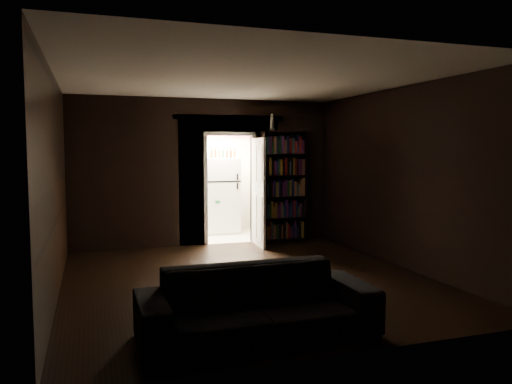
% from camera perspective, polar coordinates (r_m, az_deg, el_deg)
% --- Properties ---
extents(ground, '(5.50, 5.50, 0.00)m').
position_cam_1_polar(ground, '(7.17, -0.94, -9.94)').
color(ground, black).
rests_on(ground, ground).
extents(room_walls, '(5.02, 5.61, 2.84)m').
position_cam_1_polar(room_walls, '(7.96, -3.35, 3.79)').
color(room_walls, black).
rests_on(room_walls, ground).
extents(kitchen_alcove, '(2.20, 1.80, 2.60)m').
position_cam_1_polar(kitchen_alcove, '(10.81, -4.59, 1.55)').
color(kitchen_alcove, '#B2A89B').
rests_on(kitchen_alcove, ground).
extents(sofa, '(2.32, 1.02, 0.89)m').
position_cam_1_polar(sofa, '(4.96, 0.21, -11.37)').
color(sofa, black).
rests_on(sofa, ground).
extents(bookshelf, '(0.92, 0.38, 2.20)m').
position_cam_1_polar(bookshelf, '(9.92, 3.16, 0.63)').
color(bookshelf, black).
rests_on(bookshelf, ground).
extents(refrigerator, '(0.89, 0.85, 1.65)m').
position_cam_1_polar(refrigerator, '(11.03, -4.07, -0.38)').
color(refrigerator, white).
rests_on(refrigerator, ground).
extents(door, '(0.11, 0.85, 2.05)m').
position_cam_1_polar(door, '(9.45, 0.29, -0.03)').
color(door, white).
rests_on(door, ground).
extents(figurine, '(0.14, 0.14, 0.33)m').
position_cam_1_polar(figurine, '(9.80, 1.86, 7.99)').
color(figurine, white).
rests_on(figurine, bookshelf).
extents(bottles, '(0.59, 0.20, 0.24)m').
position_cam_1_polar(bottles, '(10.90, -3.78, 4.53)').
color(bottles, black).
rests_on(bottles, refrigerator).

